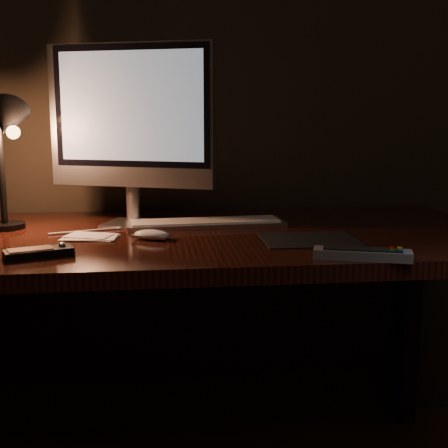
{
  "coord_description": "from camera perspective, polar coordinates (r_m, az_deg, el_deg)",
  "views": [
    {
      "loc": [
        -0.12,
        0.25,
        1.07
      ],
      "look_at": [
        0.06,
        1.73,
        0.79
      ],
      "focal_mm": 50.0,
      "sensor_mm": 36.0,
      "label": 1
    }
  ],
  "objects": [
    {
      "name": "mouse",
      "position": [
        1.56,
        -6.61,
        -1.11
      ],
      "size": [
        0.1,
        0.08,
        0.02
      ],
      "primitive_type": "ellipsoid",
      "rotation": [
        0.0,
        0.0,
        -0.42
      ],
      "color": "white",
      "rests_on": "desk"
    },
    {
      "name": "tv_remote",
      "position": [
        1.38,
        12.53,
        -2.68
      ],
      "size": [
        0.22,
        0.12,
        0.03
      ],
      "rotation": [
        0.0,
        0.0,
        -0.32
      ],
      "color": "gray",
      "rests_on": "desk"
    },
    {
      "name": "mousepad",
      "position": [
        1.56,
        7.84,
        -1.41
      ],
      "size": [
        0.24,
        0.19,
        0.0
      ],
      "primitive_type": "cube",
      "rotation": [
        0.0,
        0.0,
        -0.01
      ],
      "color": "black",
      "rests_on": "desk"
    },
    {
      "name": "keyboard",
      "position": [
        1.73,
        -1.68,
        0.11
      ],
      "size": [
        0.44,
        0.15,
        0.02
      ],
      "primitive_type": "cube",
      "rotation": [
        0.0,
        0.0,
        0.06
      ],
      "color": "silver",
      "rests_on": "desk"
    },
    {
      "name": "media_remote",
      "position": [
        1.43,
        -16.58,
        -2.49
      ],
      "size": [
        0.16,
        0.1,
        0.03
      ],
      "rotation": [
        0.0,
        0.0,
        0.35
      ],
      "color": "black",
      "rests_on": "desk"
    },
    {
      "name": "monitor",
      "position": [
        1.73,
        -8.53,
        9.44
      ],
      "size": [
        0.45,
        0.2,
        0.49
      ],
      "rotation": [
        0.0,
        0.0,
        -0.38
      ],
      "color": "silver",
      "rests_on": "desk"
    },
    {
      "name": "papers",
      "position": [
        1.6,
        -12.15,
        -1.15
      ],
      "size": [
        0.15,
        0.12,
        0.01
      ],
      "primitive_type": "cube",
      "rotation": [
        0.0,
        0.0,
        -0.25
      ],
      "color": "white",
      "rests_on": "desk"
    },
    {
      "name": "desk_lamp",
      "position": [
        1.73,
        -19.3,
        7.31
      ],
      "size": [
        0.16,
        0.18,
        0.36
      ],
      "rotation": [
        0.0,
        0.0,
        0.41
      ],
      "color": "black",
      "rests_on": "desk"
    },
    {
      "name": "desk",
      "position": [
        1.74,
        -2.84,
        -4.51
      ],
      "size": [
        1.6,
        0.75,
        0.75
      ],
      "color": "#34130B",
      "rests_on": "ground"
    },
    {
      "name": "cable",
      "position": [
        1.7,
        -5.29,
        -0.36
      ],
      "size": [
        0.6,
        0.08,
        0.01
      ],
      "primitive_type": "cylinder",
      "rotation": [
        0.0,
        1.57,
        0.12
      ],
      "color": "white",
      "rests_on": "desk"
    }
  ]
}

